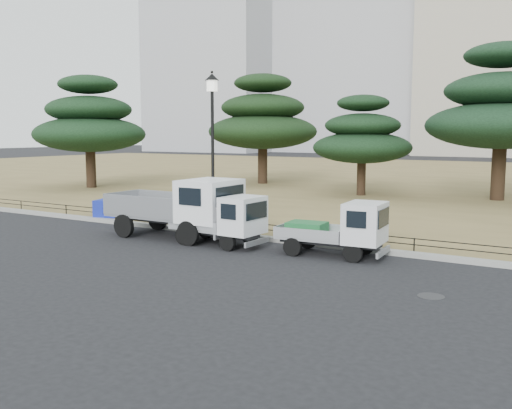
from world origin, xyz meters
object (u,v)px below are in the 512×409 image
Objects in this scene: street_lamp at (212,125)px; truck_kei_front at (224,221)px; truck_kei_rear at (339,229)px; tarp_pile at (116,207)px; truck_large at (180,205)px.

truck_kei_front is at bearing -46.57° from street_lamp.
truck_kei_rear is at bearing 9.71° from truck_kei_front.
truck_kei_front is at bearing -17.28° from tarp_pile.
street_lamp reaches higher than truck_kei_front.
truck_large is 1.51× the size of truck_kei_front.
truck_large is 1.49× the size of truck_kei_rear.
truck_kei_rear is 0.58× the size of street_lamp.
truck_kei_front is 3.89m from street_lamp.
truck_large reaches higher than tarp_pile.
street_lamp reaches higher than truck_kei_rear.
truck_kei_rear is at bearing 1.39° from truck_large.
truck_kei_rear is at bearing -9.10° from tarp_pile.
street_lamp is 3.16× the size of tarp_pile.
truck_large reaches higher than truck_kei_front.
truck_kei_front is at bearing -8.12° from truck_large.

